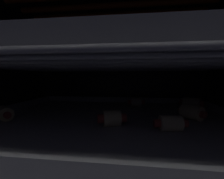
{
  "coord_description": "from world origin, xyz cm",
  "views": [
    {
      "loc": [
        5.05,
        -34.55,
        22.03
      ],
      "look_at": [
        0.0,
        4.06,
        18.87
      ],
      "focal_mm": 25.87,
      "sensor_mm": 36.0,
      "label": 1
    }
  ],
  "objects_px": {
    "pig_in_blanket_lower_2": "(191,103)",
    "oven_rack_upper": "(110,67)",
    "pig_in_blanket_lower_4": "(192,112)",
    "pig_in_blanket_upper_5": "(89,51)",
    "pig_in_blanket_lower_1": "(136,102)",
    "pig_in_blanket_upper_3": "(170,50)",
    "pig_in_blanket_lower_6": "(112,118)",
    "pig_in_blanket_upper_0": "(154,61)",
    "pig_in_blanket_upper_4": "(123,60)",
    "pig_in_blanket_lower_3": "(4,113)",
    "baking_tray_upper": "(110,62)",
    "oven_rack_lower": "(110,123)",
    "pig_in_blanket_upper_2": "(90,40)",
    "baking_tray_lower": "(110,119)",
    "pig_in_blanket_upper_1": "(149,32)",
    "pig_in_blanket_lower_5": "(171,123)"
  },
  "relations": [
    {
      "from": "pig_in_blanket_upper_1",
      "to": "baking_tray_upper",
      "type": "bearing_deg",
      "value": 110.81
    },
    {
      "from": "pig_in_blanket_lower_4",
      "to": "pig_in_blanket_upper_5",
      "type": "distance_m",
      "value": 0.24
    },
    {
      "from": "pig_in_blanket_lower_1",
      "to": "oven_rack_upper",
      "type": "bearing_deg",
      "value": -115.29
    },
    {
      "from": "pig_in_blanket_lower_4",
      "to": "pig_in_blanket_upper_2",
      "type": "bearing_deg",
      "value": -141.27
    },
    {
      "from": "pig_in_blanket_lower_6",
      "to": "pig_in_blanket_upper_3",
      "type": "relative_size",
      "value": 1.08
    },
    {
      "from": "pig_in_blanket_lower_3",
      "to": "baking_tray_upper",
      "type": "bearing_deg",
      "value": 13.11
    },
    {
      "from": "oven_rack_lower",
      "to": "pig_in_blanket_upper_2",
      "type": "xyz_separation_m",
      "value": [
        -0.01,
        -0.14,
        0.15
      ]
    },
    {
      "from": "baking_tray_upper",
      "to": "pig_in_blanket_upper_3",
      "type": "xyz_separation_m",
      "value": [
        0.12,
        -0.04,
        0.02
      ]
    },
    {
      "from": "baking_tray_upper",
      "to": "pig_in_blanket_upper_1",
      "type": "bearing_deg",
      "value": -69.19
    },
    {
      "from": "pig_in_blanket_lower_6",
      "to": "pig_in_blanket_upper_0",
      "type": "relative_size",
      "value": 1.04
    },
    {
      "from": "pig_in_blanket_lower_1",
      "to": "oven_rack_upper",
      "type": "relative_size",
      "value": 0.09
    },
    {
      "from": "pig_in_blanket_lower_1",
      "to": "pig_in_blanket_upper_1",
      "type": "height_order",
      "value": "pig_in_blanket_upper_1"
    },
    {
      "from": "oven_rack_lower",
      "to": "pig_in_blanket_upper_4",
      "type": "distance_m",
      "value": 0.21
    },
    {
      "from": "pig_in_blanket_lower_3",
      "to": "pig_in_blanket_upper_4",
      "type": "bearing_deg",
      "value": 39.26
    },
    {
      "from": "pig_in_blanket_lower_4",
      "to": "pig_in_blanket_upper_2",
      "type": "relative_size",
      "value": 1.13
    },
    {
      "from": "pig_in_blanket_upper_5",
      "to": "pig_in_blanket_upper_3",
      "type": "bearing_deg",
      "value": 0.68
    },
    {
      "from": "baking_tray_lower",
      "to": "pig_in_blanket_lower_4",
      "type": "xyz_separation_m",
      "value": [
        0.17,
        0.01,
        0.02
      ]
    },
    {
      "from": "pig_in_blanket_lower_2",
      "to": "pig_in_blanket_lower_6",
      "type": "xyz_separation_m",
      "value": [
        -0.2,
        -0.19,
        -0.0
      ]
    },
    {
      "from": "oven_rack_upper",
      "to": "pig_in_blanket_upper_4",
      "type": "height_order",
      "value": "pig_in_blanket_upper_4"
    },
    {
      "from": "oven_rack_upper",
      "to": "baking_tray_upper",
      "type": "distance_m",
      "value": 0.01
    },
    {
      "from": "pig_in_blanket_lower_4",
      "to": "pig_in_blanket_lower_5",
      "type": "relative_size",
      "value": 0.98
    },
    {
      "from": "pig_in_blanket_upper_2",
      "to": "pig_in_blanket_upper_5",
      "type": "xyz_separation_m",
      "value": [
        -0.03,
        0.09,
        0.0
      ]
    },
    {
      "from": "pig_in_blanket_lower_2",
      "to": "oven_rack_upper",
      "type": "distance_m",
      "value": 0.26
    },
    {
      "from": "pig_in_blanket_lower_5",
      "to": "pig_in_blanket_upper_2",
      "type": "relative_size",
      "value": 1.15
    },
    {
      "from": "oven_rack_lower",
      "to": "pig_in_blanket_upper_4",
      "type": "height_order",
      "value": "pig_in_blanket_upper_4"
    },
    {
      "from": "pig_in_blanket_lower_1",
      "to": "pig_in_blanket_lower_6",
      "type": "relative_size",
      "value": 0.93
    },
    {
      "from": "pig_in_blanket_upper_5",
      "to": "pig_in_blanket_lower_3",
      "type": "bearing_deg",
      "value": -178.33
    },
    {
      "from": "pig_in_blanket_upper_0",
      "to": "pig_in_blanket_upper_4",
      "type": "bearing_deg",
      "value": -165.92
    },
    {
      "from": "pig_in_blanket_lower_3",
      "to": "oven_rack_upper",
      "type": "bearing_deg",
      "value": 13.11
    },
    {
      "from": "pig_in_blanket_lower_1",
      "to": "pig_in_blanket_upper_5",
      "type": "distance_m",
      "value": 0.23
    },
    {
      "from": "pig_in_blanket_lower_6",
      "to": "pig_in_blanket_upper_3",
      "type": "height_order",
      "value": "pig_in_blanket_upper_3"
    },
    {
      "from": "pig_in_blanket_lower_1",
      "to": "pig_in_blanket_upper_0",
      "type": "height_order",
      "value": "pig_in_blanket_upper_0"
    },
    {
      "from": "pig_in_blanket_lower_3",
      "to": "pig_in_blanket_lower_4",
      "type": "height_order",
      "value": "pig_in_blanket_lower_4"
    },
    {
      "from": "pig_in_blanket_lower_3",
      "to": "oven_rack_upper",
      "type": "xyz_separation_m",
      "value": [
        0.21,
        0.05,
        0.1
      ]
    },
    {
      "from": "pig_in_blanket_lower_5",
      "to": "oven_rack_upper",
      "type": "relative_size",
      "value": 0.1
    },
    {
      "from": "baking_tray_lower",
      "to": "pig_in_blanket_upper_5",
      "type": "xyz_separation_m",
      "value": [
        -0.03,
        -0.04,
        0.14
      ]
    },
    {
      "from": "pig_in_blanket_lower_5",
      "to": "pig_in_blanket_lower_6",
      "type": "distance_m",
      "value": 0.1
    },
    {
      "from": "pig_in_blanket_lower_2",
      "to": "pig_in_blanket_upper_4",
      "type": "relative_size",
      "value": 1.03
    },
    {
      "from": "baking_tray_lower",
      "to": "pig_in_blanket_lower_3",
      "type": "bearing_deg",
      "value": -166.89
    },
    {
      "from": "baking_tray_upper",
      "to": "pig_in_blanket_upper_3",
      "type": "height_order",
      "value": "pig_in_blanket_upper_3"
    },
    {
      "from": "pig_in_blanket_upper_0",
      "to": "pig_in_blanket_upper_3",
      "type": "bearing_deg",
      "value": -89.67
    },
    {
      "from": "oven_rack_lower",
      "to": "baking_tray_lower",
      "type": "distance_m",
      "value": 0.01
    },
    {
      "from": "pig_in_blanket_upper_1",
      "to": "pig_in_blanket_upper_5",
      "type": "bearing_deg",
      "value": 127.19
    },
    {
      "from": "pig_in_blanket_lower_1",
      "to": "pig_in_blanket_upper_3",
      "type": "height_order",
      "value": "pig_in_blanket_upper_3"
    },
    {
      "from": "pig_in_blanket_upper_2",
      "to": "pig_in_blanket_upper_4",
      "type": "bearing_deg",
      "value": 84.7
    },
    {
      "from": "pig_in_blanket_lower_1",
      "to": "pig_in_blanket_lower_3",
      "type": "bearing_deg",
      "value": -147.08
    },
    {
      "from": "pig_in_blanket_upper_3",
      "to": "pig_in_blanket_upper_1",
      "type": "bearing_deg",
      "value": -110.96
    },
    {
      "from": "pig_in_blanket_lower_2",
      "to": "pig_in_blanket_upper_2",
      "type": "distance_m",
      "value": 0.36
    },
    {
      "from": "pig_in_blanket_lower_4",
      "to": "baking_tray_upper",
      "type": "relative_size",
      "value": 0.1
    },
    {
      "from": "baking_tray_lower",
      "to": "pig_in_blanket_upper_4",
      "type": "xyz_separation_m",
      "value": [
        0.02,
        0.14,
        0.14
      ]
    }
  ]
}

